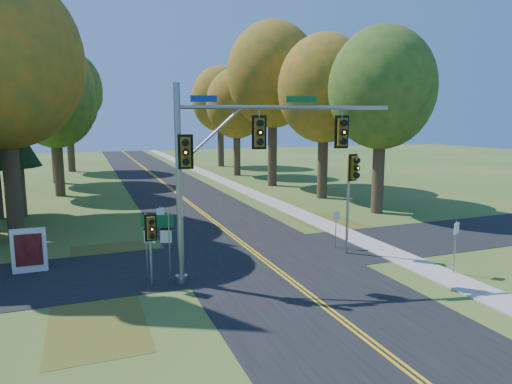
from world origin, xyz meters
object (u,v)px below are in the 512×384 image
object	(u,v)px
east_signal_pole	(352,179)
route_sign_cluster	(158,233)
traffic_mast	(234,157)
info_kiosk	(29,251)

from	to	relation	value
east_signal_pole	route_sign_cluster	distance (m)	9.41
traffic_mast	east_signal_pole	bearing A→B (deg)	25.06
east_signal_pole	route_sign_cluster	bearing A→B (deg)	166.74
traffic_mast	route_sign_cluster	size ratio (longest dim) A/B	3.04
traffic_mast	info_kiosk	size ratio (longest dim) A/B	4.41
info_kiosk	traffic_mast	bearing A→B (deg)	-26.98
traffic_mast	east_signal_pole	size ratio (longest dim) A/B	1.74
east_signal_pole	traffic_mast	bearing A→B (deg)	178.08
traffic_mast	route_sign_cluster	distance (m)	4.37
east_signal_pole	route_sign_cluster	size ratio (longest dim) A/B	1.75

